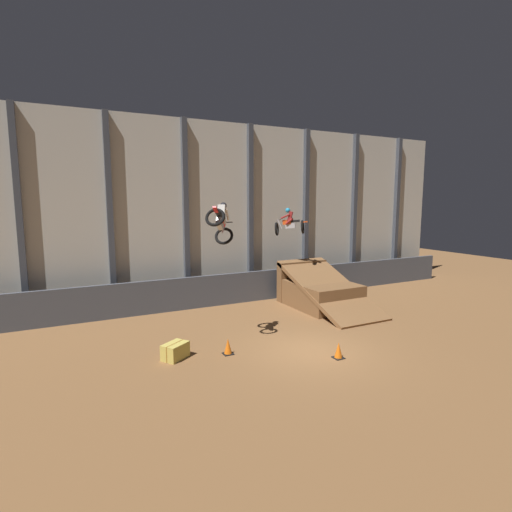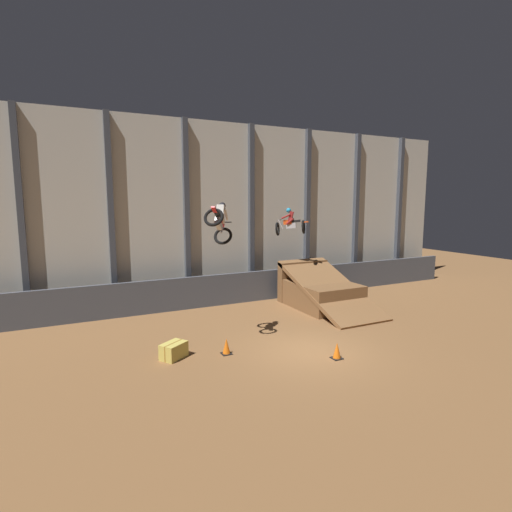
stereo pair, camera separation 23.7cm
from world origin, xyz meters
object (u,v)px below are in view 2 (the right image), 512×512
(traffic_cone_near_ramp, at_px, (226,346))
(rider_bike_right_air, at_px, (290,224))
(rider_bike_left_air, at_px, (219,221))
(traffic_cone_arena_edge, at_px, (337,351))
(dirt_ramp, at_px, (319,291))
(hay_bale_trackside, at_px, (174,351))

(traffic_cone_near_ramp, bearing_deg, rider_bike_right_air, 42.38)
(rider_bike_left_air, bearing_deg, traffic_cone_arena_edge, -7.71)
(rider_bike_right_air, bearing_deg, dirt_ramp, -102.82)
(traffic_cone_near_ramp, relative_size, traffic_cone_arena_edge, 1.00)
(rider_bike_left_air, xyz_separation_m, traffic_cone_arena_edge, (3.14, -3.15, -4.47))
(hay_bale_trackside, bearing_deg, rider_bike_left_air, 15.93)
(rider_bike_left_air, bearing_deg, dirt_ramp, 61.63)
(dirt_ramp, bearing_deg, hay_bale_trackside, -157.60)
(dirt_ramp, relative_size, rider_bike_left_air, 3.19)
(dirt_ramp, distance_m, traffic_cone_arena_edge, 7.17)
(rider_bike_right_air, xyz_separation_m, traffic_cone_arena_edge, (-2.59, -7.52, -4.02))
(rider_bike_right_air, bearing_deg, rider_bike_left_air, 167.62)
(dirt_ramp, distance_m, rider_bike_right_air, 3.89)
(rider_bike_right_air, height_order, traffic_cone_near_ramp, rider_bike_right_air)
(dirt_ramp, xyz_separation_m, hay_bale_trackside, (-8.73, -3.60, -0.51))
(rider_bike_left_air, distance_m, traffic_cone_near_ramp, 4.59)
(traffic_cone_arena_edge, bearing_deg, dirt_ramp, 59.79)
(dirt_ramp, xyz_separation_m, traffic_cone_near_ramp, (-6.92, -4.05, -0.51))
(dirt_ramp, xyz_separation_m, rider_bike_right_air, (-1.01, 1.34, 3.51))
(dirt_ramp, relative_size, rider_bike_right_air, 3.38)
(rider_bike_right_air, height_order, hay_bale_trackside, rider_bike_right_air)
(dirt_ramp, bearing_deg, rider_bike_left_air, -155.79)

